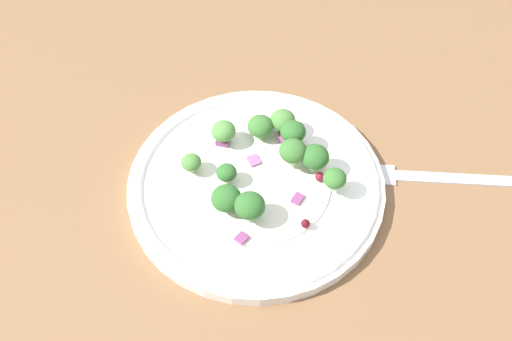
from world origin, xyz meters
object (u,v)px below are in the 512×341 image
object	(u,v)px
plate	(256,182)
fork	(442,177)
broccoli_floret_0	(293,132)
broccoli_floret_1	(283,121)
broccoli_floret_2	(259,127)

from	to	relation	value
plate	fork	size ratio (longest dim) A/B	1.31
plate	broccoli_floret_0	bearing A→B (deg)	-42.69
broccoli_floret_1	broccoli_floret_0	bearing A→B (deg)	-156.34
broccoli_floret_2	fork	xyz separation A→B (cm)	(-4.83, -17.76, -2.57)
plate	broccoli_floret_2	bearing A→B (deg)	-4.48
broccoli_floret_1	fork	size ratio (longest dim) A/B	0.14
plate	broccoli_floret_1	distance (cm)	6.95
plate	broccoli_floret_0	world-z (taller)	broccoli_floret_0
broccoli_floret_2	broccoli_floret_1	bearing A→B (deg)	-76.43
plate	fork	distance (cm)	18.21
plate	broccoli_floret_1	size ratio (longest dim) A/B	9.57
broccoli_floret_0	broccoli_floret_1	distance (cm)	2.21
plate	fork	world-z (taller)	plate
broccoli_floret_0	broccoli_floret_2	distance (cm)	3.61
broccoli_floret_0	broccoli_floret_1	xyz separation A→B (cm)	(1.97, 0.86, -0.48)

